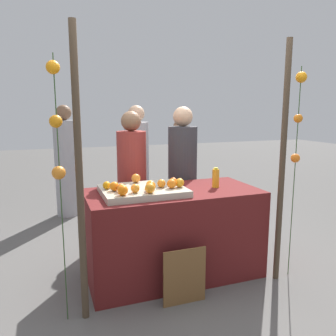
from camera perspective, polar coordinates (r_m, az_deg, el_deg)
The scene contains 27 objects.
ground_plane at distance 3.62m, azimuth 0.85°, elevation -17.36°, with size 24.00×24.00×0.00m, color #565451.
stall_counter at distance 3.44m, azimuth 0.87°, elevation -10.90°, with size 1.69×0.81×0.87m, color #5B1919.
orange_tray at distance 3.18m, azimuth -4.27°, elevation -3.87°, with size 0.77×0.59×0.06m, color #B2AD99.
orange_0 at distance 3.02m, azimuth -7.95°, elevation -3.36°, with size 0.08×0.08×0.08m, color orange.
orange_1 at distance 2.96m, azimuth -3.06°, elevation -3.42°, with size 0.09×0.09×0.09m, color orange.
orange_2 at distance 2.98m, azimuth -5.59°, elevation -3.45°, with size 0.08×0.08×0.08m, color orange.
orange_3 at distance 3.13m, azimuth 0.61°, elevation -2.69°, with size 0.09×0.09×0.09m, color orange.
orange_4 at distance 3.14m, azimuth -3.04°, elevation -2.80°, with size 0.07×0.07×0.07m, color orange.
orange_5 at distance 2.90m, azimuth -7.69°, elevation -3.76°, with size 0.09×0.09×0.09m, color orange.
orange_6 at distance 3.18m, azimuth 1.99°, elevation -2.52°, with size 0.09×0.09×0.09m, color orange.
orange_7 at distance 3.39m, azimuth -5.46°, elevation -1.74°, with size 0.09×0.09×0.09m, color orange.
orange_8 at distance 3.07m, azimuth -9.09°, elevation -3.08°, with size 0.08×0.08×0.08m, color orange.
orange_9 at distance 3.15m, azimuth -10.35°, elevation -2.90°, with size 0.07×0.07×0.07m, color orange.
orange_10 at distance 3.16m, azimuth -1.13°, elevation -2.64°, with size 0.08×0.08×0.08m, color orange.
orange_11 at distance 3.05m, azimuth -2.93°, elevation -3.02°, with size 0.09×0.09×0.09m, color orange.
orange_12 at distance 3.27m, azimuth 0.92°, elevation -2.27°, with size 0.07×0.07×0.07m, color orange.
juice_bottle at distance 3.46m, azimuth 8.09°, elevation -1.69°, with size 0.07×0.07×0.21m.
chalkboard_sign at distance 3.03m, azimuth 2.78°, elevation -17.96°, with size 0.39×0.03×0.51m.
vendor_left at distance 3.86m, azimuth -6.08°, elevation -3.54°, with size 0.33×0.33×1.64m.
vendor_right at distance 4.00m, azimuth 2.45°, elevation -2.66°, with size 0.34×0.34×1.69m.
crowd_person_0 at distance 5.47m, azimuth -16.86°, elevation 0.50°, with size 0.35×0.35×1.72m.
crowd_person_1 at distance 4.82m, azimuth -5.25°, elevation -0.41°, with size 0.34×0.34×1.71m.
crowd_person_2 at distance 5.40m, azimuth 1.95°, elevation -0.34°, with size 0.30×0.30×1.50m.
canopy_post_left at distance 2.62m, azimuth -14.77°, elevation -1.81°, with size 0.06×0.06×2.28m, color #473828.
canopy_post_right at distance 3.34m, azimuth 18.79°, elevation 0.47°, with size 0.06×0.06×2.28m, color #473828.
garland_strand_left at distance 2.57m, azimuth -18.42°, elevation 6.56°, with size 0.10×0.10×2.05m.
garland_strand_right at distance 3.42m, azimuth 21.24°, elevation 8.41°, with size 0.10×0.10×2.05m.
Camera 1 is at (-1.15, -3.00, 1.66)m, focal length 35.98 mm.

